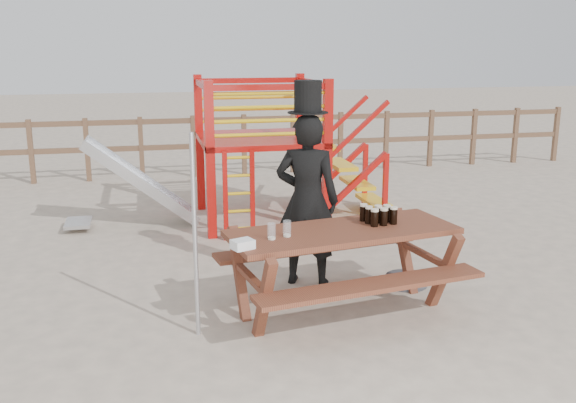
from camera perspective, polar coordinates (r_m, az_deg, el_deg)
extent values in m
plane|color=#BFAC95|center=(6.25, 1.65, -10.23)|extent=(60.00, 60.00, 0.00)
cube|color=brown|center=(12.69, -6.20, 7.22)|extent=(15.00, 0.06, 0.10)
cube|color=brown|center=(12.76, -6.15, 4.98)|extent=(15.00, 0.06, 0.10)
cube|color=brown|center=(12.85, -21.88, 4.12)|extent=(0.09, 0.09, 1.20)
cube|color=brown|center=(12.73, -17.43, 4.40)|extent=(0.09, 0.09, 1.20)
cube|color=brown|center=(12.68, -12.91, 4.65)|extent=(0.09, 0.09, 1.20)
cube|color=brown|center=(12.71, -8.39, 4.88)|extent=(0.09, 0.09, 1.20)
cube|color=brown|center=(12.83, -3.92, 5.07)|extent=(0.09, 0.09, 1.20)
cube|color=brown|center=(13.01, 0.45, 5.23)|extent=(0.09, 0.09, 1.20)
cube|color=brown|center=(13.27, 4.68, 5.35)|extent=(0.09, 0.09, 1.20)
cube|color=brown|center=(13.60, 8.72, 5.45)|extent=(0.09, 0.09, 1.20)
cube|color=brown|center=(14.00, 12.56, 5.51)|extent=(0.09, 0.09, 1.20)
cube|color=brown|center=(14.45, 16.17, 5.55)|extent=(0.09, 0.09, 1.20)
cube|color=brown|center=(14.95, 19.55, 5.56)|extent=(0.09, 0.09, 1.20)
cube|color=brown|center=(15.51, 22.70, 5.56)|extent=(0.09, 0.09, 1.20)
cube|color=#B1100B|center=(8.50, -6.93, 3.58)|extent=(0.12, 0.12, 2.10)
cube|color=#B1100B|center=(8.80, 3.51, 4.01)|extent=(0.12, 0.12, 2.10)
cube|color=#B1100B|center=(10.08, -7.88, 5.15)|extent=(0.12, 0.12, 2.10)
cube|color=#B1100B|center=(10.33, 1.04, 5.49)|extent=(0.12, 0.12, 2.10)
cube|color=#B1100B|center=(9.37, -2.57, 5.55)|extent=(1.72, 1.72, 0.08)
cube|color=#B1100B|center=(8.50, -1.66, 10.13)|extent=(1.60, 0.08, 0.08)
cube|color=#B1100B|center=(10.08, -3.44, 10.69)|extent=(1.60, 0.08, 0.08)
cube|color=#B1100B|center=(9.18, -7.63, 10.29)|extent=(0.08, 1.60, 0.08)
cube|color=#B1100B|center=(9.46, 2.23, 10.50)|extent=(0.08, 1.60, 0.08)
cylinder|color=yellow|center=(8.57, -1.63, 5.99)|extent=(1.50, 0.05, 0.05)
cylinder|color=yellow|center=(10.13, -3.39, 7.19)|extent=(1.50, 0.05, 0.05)
cylinder|color=yellow|center=(8.54, -1.64, 7.18)|extent=(1.50, 0.05, 0.05)
cylinder|color=yellow|center=(10.11, -3.41, 8.20)|extent=(1.50, 0.05, 0.05)
cylinder|color=yellow|center=(8.52, -1.65, 8.38)|extent=(1.50, 0.05, 0.05)
cylinder|color=yellow|center=(10.09, -3.42, 9.22)|extent=(1.50, 0.05, 0.05)
cylinder|color=yellow|center=(8.51, -1.66, 9.59)|extent=(1.50, 0.05, 0.05)
cylinder|color=yellow|center=(10.08, -3.44, 10.24)|extent=(1.50, 0.05, 0.05)
cube|color=#B1100B|center=(8.47, -5.59, 0.46)|extent=(0.06, 0.06, 1.20)
cube|color=#B1100B|center=(8.52, -3.19, 0.58)|extent=(0.06, 0.06, 1.20)
cylinder|color=yellow|center=(8.61, -4.33, -2.39)|extent=(0.36, 0.04, 0.04)
cylinder|color=yellow|center=(8.54, -4.36, -0.85)|extent=(0.36, 0.04, 0.04)
cylinder|color=yellow|center=(8.48, -4.39, 0.72)|extent=(0.36, 0.04, 0.04)
cylinder|color=yellow|center=(8.43, -4.42, 2.31)|extent=(0.36, 0.04, 0.04)
cylinder|color=yellow|center=(8.39, -4.45, 3.91)|extent=(0.36, 0.04, 0.04)
cube|color=yellow|center=(9.60, 3.05, 5.01)|extent=(0.30, 0.90, 0.06)
cube|color=yellow|center=(9.73, 4.61, 3.32)|extent=(0.30, 0.90, 0.06)
cube|color=yellow|center=(9.87, 6.13, 1.66)|extent=(0.30, 0.90, 0.06)
cube|color=yellow|center=(10.03, 7.60, 0.05)|extent=(0.30, 0.90, 0.06)
cube|color=#B1100B|center=(9.38, 6.10, 1.77)|extent=(0.95, 0.08, 0.86)
cube|color=#B1100B|center=(10.22, 4.49, 2.80)|extent=(0.95, 0.08, 0.86)
cube|color=silver|center=(9.33, -12.87, 1.55)|extent=(1.53, 0.55, 1.21)
cube|color=silver|center=(9.06, -12.88, 1.45)|extent=(1.58, 0.04, 1.28)
cube|color=silver|center=(9.59, -12.89, 2.12)|extent=(1.58, 0.04, 1.28)
cube|color=silver|center=(9.50, -18.13, -1.80)|extent=(0.35, 0.55, 0.05)
cube|color=brown|center=(6.11, 4.89, -2.71)|extent=(2.28, 1.15, 0.05)
cube|color=brown|center=(5.72, 7.53, -7.42)|extent=(2.20, 0.65, 0.04)
cube|color=brown|center=(6.72, 2.54, -4.03)|extent=(2.20, 0.65, 0.04)
cube|color=brown|center=(5.91, -3.30, -7.61)|extent=(0.29, 1.30, 0.78)
cube|color=brown|center=(6.69, 11.94, -5.30)|extent=(0.29, 1.30, 0.78)
imported|color=black|center=(6.82, 1.72, 0.09)|extent=(0.80, 0.68, 1.86)
cube|color=#0E9E30|center=(6.91, 1.94, 2.17)|extent=(0.08, 0.05, 0.43)
cylinder|color=black|center=(6.66, 1.77, 7.92)|extent=(0.42, 0.42, 0.01)
cylinder|color=black|center=(6.65, 1.78, 9.36)|extent=(0.28, 0.28, 0.32)
cube|color=white|center=(6.78, 2.00, 10.40)|extent=(0.14, 0.06, 0.04)
cylinder|color=#B2B2B7|center=(5.64, -8.27, -3.16)|extent=(0.04, 0.04, 1.83)
cylinder|color=#3B3B40|center=(7.13, 10.47, -6.92)|extent=(0.45, 0.45, 0.10)
cylinder|color=#3B3B40|center=(7.10, 10.51, -6.20)|extent=(0.05, 0.05, 0.09)
cube|color=white|center=(5.51, -4.05, -3.82)|extent=(0.22, 0.20, 0.08)
cylinder|color=black|center=(6.21, 7.70, -1.54)|extent=(0.07, 0.07, 0.15)
cylinder|color=beige|center=(6.19, 7.73, -0.77)|extent=(0.08, 0.08, 0.02)
cylinder|color=black|center=(6.26, 8.52, -1.45)|extent=(0.07, 0.07, 0.15)
cylinder|color=beige|center=(6.23, 8.54, -0.68)|extent=(0.08, 0.08, 0.02)
cylinder|color=black|center=(6.32, 9.36, -1.33)|extent=(0.07, 0.07, 0.15)
cylinder|color=beige|center=(6.30, 9.39, -0.57)|extent=(0.08, 0.08, 0.02)
cylinder|color=black|center=(6.31, 7.20, -1.28)|extent=(0.07, 0.07, 0.15)
cylinder|color=beige|center=(6.28, 7.22, -0.52)|extent=(0.08, 0.08, 0.02)
cylinder|color=black|center=(6.35, 8.02, -1.19)|extent=(0.07, 0.07, 0.15)
cylinder|color=beige|center=(6.33, 8.04, -0.44)|extent=(0.08, 0.08, 0.02)
cylinder|color=black|center=(6.38, 8.77, -1.15)|extent=(0.07, 0.07, 0.15)
cylinder|color=beige|center=(6.36, 8.80, -0.40)|extent=(0.08, 0.08, 0.02)
cylinder|color=black|center=(6.39, 6.72, -1.06)|extent=(0.07, 0.07, 0.15)
cylinder|color=beige|center=(6.37, 6.74, -0.31)|extent=(0.08, 0.08, 0.02)
cylinder|color=silver|center=(5.75, -1.47, -2.67)|extent=(0.07, 0.07, 0.15)
cylinder|color=beige|center=(5.77, -1.47, -3.29)|extent=(0.07, 0.07, 0.02)
cylinder|color=silver|center=(5.83, -0.09, -2.43)|extent=(0.07, 0.07, 0.15)
cylinder|color=beige|center=(5.85, -0.09, -3.04)|extent=(0.07, 0.07, 0.02)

